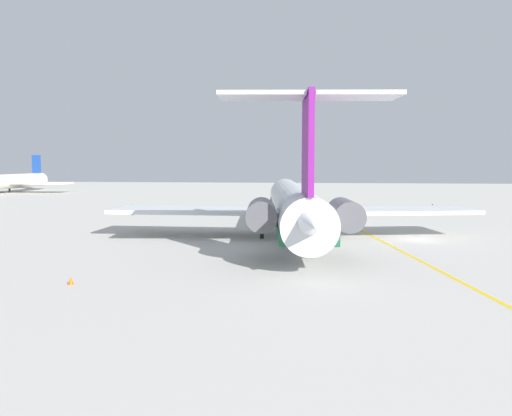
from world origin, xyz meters
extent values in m
plane|color=#B7B5AD|center=(0.00, 0.00, 0.00)|extent=(286.19, 286.19, 0.00)
cylinder|color=silver|center=(0.71, 12.91, 3.49)|extent=(39.52, 7.89, 4.19)
cone|color=silver|center=(20.28, 14.77, 3.49)|extent=(4.73, 4.42, 4.02)
cone|color=silver|center=(-18.85, 11.05, 3.87)|extent=(6.42, 4.13, 3.56)
cube|color=#195133|center=(0.71, 12.91, 2.55)|extent=(38.66, 7.89, 0.92)
cube|color=silver|center=(0.56, 23.77, 2.76)|extent=(6.72, 17.53, 0.42)
cube|color=silver|center=(2.61, 2.21, 2.76)|extent=(9.88, 18.42, 0.42)
cylinder|color=#515156|center=(-13.08, 14.98, 3.81)|extent=(5.45, 2.92, 2.43)
cube|color=silver|center=(-13.01, 14.26, 3.81)|extent=(3.26, 1.63, 0.50)
cylinder|color=#515156|center=(-12.44, 8.27, 3.81)|extent=(5.45, 2.92, 2.43)
cube|color=silver|center=(-12.51, 8.99, 3.81)|extent=(3.26, 1.63, 0.50)
cube|color=#7A197F|center=(-16.24, 11.29, 9.30)|extent=(5.69, 0.95, 7.42)
cube|color=silver|center=(-16.99, 14.60, 12.72)|extent=(4.49, 6.46, 0.29)
cube|color=silver|center=(-16.36, 7.91, 12.72)|extent=(4.49, 6.46, 0.29)
cylinder|color=black|center=(12.67, 14.04, 1.59)|extent=(0.46, 0.46, 3.18)
cylinder|color=black|center=(-0.91, 16.12, 1.59)|extent=(0.46, 0.46, 3.18)
cylinder|color=black|center=(-0.27, 9.44, 1.59)|extent=(0.46, 0.46, 3.18)
cylinder|color=silver|center=(72.17, 89.66, 2.93)|extent=(31.72, 4.17, 3.79)
cube|color=silver|center=(72.06, 80.53, 2.55)|extent=(5.68, 14.53, 0.45)
cube|color=#19429E|center=(85.60, 89.49, 7.40)|extent=(4.14, 0.43, 5.16)
cylinder|color=black|center=(72.17, 89.66, 1.27)|extent=(0.45, 0.45, 2.55)
cylinder|color=black|center=(20.29, 37.66, 0.39)|extent=(0.10, 0.10, 0.78)
cylinder|color=black|center=(20.42, 37.70, 0.39)|extent=(0.10, 0.10, 0.78)
cylinder|color=gray|center=(20.35, 37.68, 1.09)|extent=(0.26, 0.26, 0.62)
sphere|color=#8C6647|center=(20.35, 37.68, 1.52)|extent=(0.24, 0.24, 0.24)
cylinder|color=gray|center=(20.19, 37.63, 1.12)|extent=(0.07, 0.07, 0.53)
cylinder|color=gray|center=(20.52, 37.73, 1.12)|extent=(0.07, 0.07, 0.53)
cylinder|color=black|center=(26.22, -7.47, 0.39)|extent=(0.10, 0.10, 0.79)
cylinder|color=black|center=(26.35, -7.50, 0.39)|extent=(0.10, 0.10, 0.79)
cylinder|color=gray|center=(26.28, -7.48, 1.10)|extent=(0.26, 0.26, 0.62)
sphere|color=#8C6647|center=(26.28, -7.48, 1.53)|extent=(0.25, 0.25, 0.25)
cylinder|color=gray|center=(26.11, -7.45, 1.13)|extent=(0.07, 0.07, 0.53)
cylinder|color=gray|center=(26.45, -7.52, 1.13)|extent=(0.07, 0.07, 0.53)
cone|color=#EA590F|center=(22.81, 34.67, 0.28)|extent=(0.40, 0.40, 0.55)
cone|color=#EA590F|center=(-22.48, 26.60, 0.28)|extent=(0.40, 0.40, 0.55)
cube|color=gold|center=(0.71, 4.17, 0.00)|extent=(77.30, 12.88, 0.01)
camera|label=1|loc=(-53.80, 11.04, 8.01)|focal=35.84mm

